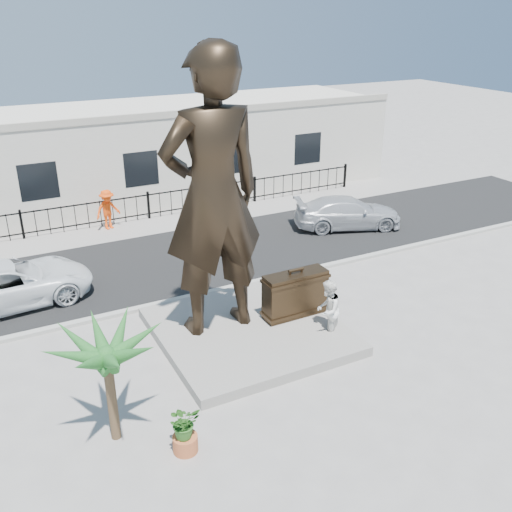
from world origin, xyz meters
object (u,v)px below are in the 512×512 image
Objects in this scene: statue at (213,196)px; car_white at (9,284)px; tourist at (328,310)px; suitcase at (295,294)px.

statue is 1.52× the size of car_white.
tourist is at bearing 147.00° from statue.
suitcase is 1.07× the size of tourist.
tourist is 10.36m from car_white.
suitcase is 1.25m from tourist.
tourist is 0.35× the size of car_white.
statue is 7.97m from car_white.
suitcase reaches higher than car_white.
suitcase is (2.39, -0.54, -3.32)m from statue.
suitcase is at bearing 165.85° from statue.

